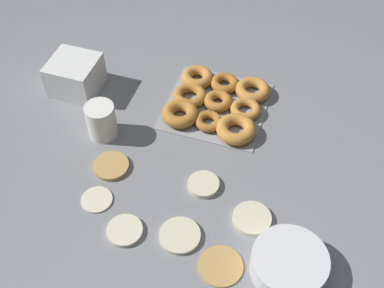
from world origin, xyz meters
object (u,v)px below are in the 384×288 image
(pancake_5, at_px, (97,199))
(batter_bowl, at_px, (289,264))
(pancake_4, at_px, (111,166))
(pancake_6, at_px, (221,265))
(pancake_0, at_px, (252,219))
(donut_tray, at_px, (216,103))
(container_stack, at_px, (75,75))
(paper_cup, at_px, (101,121))
(pancake_3, at_px, (125,231))
(pancake_2, at_px, (180,235))
(pancake_1, at_px, (203,184))

(pancake_5, height_order, batter_bowl, batter_bowl)
(pancake_4, bearing_deg, pancake_6, 152.53)
(pancake_0, distance_m, batter_bowl, 0.15)
(donut_tray, distance_m, batter_bowl, 0.56)
(container_stack, height_order, paper_cup, same)
(pancake_3, bearing_deg, paper_cup, -56.41)
(pancake_5, bearing_deg, paper_cup, -69.61)
(paper_cup, bearing_deg, pancake_2, 141.71)
(pancake_2, xyz_separation_m, pancake_3, (0.13, 0.03, -0.00))
(donut_tray, xyz_separation_m, batter_bowl, (-0.31, 0.46, 0.01))
(pancake_5, distance_m, pancake_6, 0.37)
(pancake_6, height_order, paper_cup, paper_cup)
(pancake_0, bearing_deg, pancake_4, -6.25)
(pancake_2, bearing_deg, pancake_0, -147.19)
(pancake_2, height_order, pancake_6, pancake_2)
(pancake_4, relative_size, pancake_6, 0.91)
(batter_bowl, relative_size, paper_cup, 1.66)
(pancake_0, height_order, pancake_2, pancake_0)
(pancake_1, height_order, pancake_2, pancake_1)
(pancake_5, relative_size, paper_cup, 0.77)
(pancake_4, bearing_deg, pancake_3, 123.43)
(pancake_1, bearing_deg, pancake_2, 86.47)
(pancake_1, bearing_deg, donut_tray, -80.26)
(pancake_6, height_order, container_stack, container_stack)
(pancake_0, bearing_deg, donut_tray, -61.04)
(pancake_4, relative_size, pancake_5, 1.19)
(pancake_3, relative_size, donut_tray, 0.30)
(pancake_4, xyz_separation_m, pancake_5, (-0.01, 0.11, -0.00))
(pancake_0, height_order, batter_bowl, batter_bowl)
(pancake_0, height_order, pancake_6, pancake_0)
(pancake_1, xyz_separation_m, pancake_4, (0.26, 0.02, -0.00))
(paper_cup, bearing_deg, batter_bowl, 156.21)
(donut_tray, distance_m, container_stack, 0.45)
(pancake_3, xyz_separation_m, pancake_4, (0.12, -0.17, 0.00))
(donut_tray, bearing_deg, pancake_6, 107.38)
(pancake_2, relative_size, pancake_4, 1.05)
(pancake_3, height_order, paper_cup, paper_cup)
(batter_bowl, bearing_deg, pancake_5, -4.50)
(pancake_1, relative_size, pancake_3, 0.94)
(pancake_6, height_order, batter_bowl, batter_bowl)
(pancake_0, bearing_deg, batter_bowl, 135.96)
(pancake_0, relative_size, pancake_6, 0.92)
(pancake_5, bearing_deg, donut_tray, -115.36)
(pancake_0, xyz_separation_m, donut_tray, (0.20, -0.36, 0.01))
(pancake_2, height_order, pancake_5, pancake_2)
(pancake_2, bearing_deg, batter_bowl, 178.89)
(pancake_1, xyz_separation_m, donut_tray, (0.05, -0.29, 0.01))
(pancake_1, xyz_separation_m, pancake_6, (-0.11, 0.21, -0.00))
(pancake_3, bearing_deg, pancake_6, 176.41)
(paper_cup, bearing_deg, pancake_1, 164.72)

